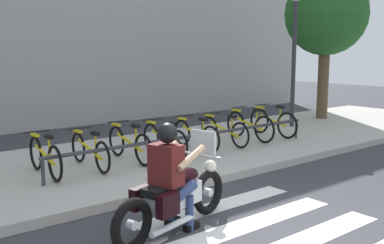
% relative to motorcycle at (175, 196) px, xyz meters
% --- Properties ---
extents(sidewalk, '(24.00, 4.40, 0.15)m').
position_rel_motorcycle_xyz_m(sidewalk, '(0.86, 3.36, -0.39)').
color(sidewalk, '#B7B2A8').
rests_on(sidewalk, ground).
extents(crosswalk_stripe_2, '(2.80, 0.40, 0.01)m').
position_rel_motorcycle_xyz_m(crosswalk_stripe_2, '(1.04, -1.27, -0.46)').
color(crosswalk_stripe_2, white).
rests_on(crosswalk_stripe_2, ground).
extents(crosswalk_stripe_3, '(2.80, 0.40, 0.01)m').
position_rel_motorcycle_xyz_m(crosswalk_stripe_3, '(1.04, -0.47, -0.46)').
color(crosswalk_stripe_3, white).
rests_on(crosswalk_stripe_3, ground).
extents(crosswalk_stripe_4, '(2.80, 0.40, 0.01)m').
position_rel_motorcycle_xyz_m(crosswalk_stripe_4, '(1.04, 0.33, -0.46)').
color(crosswalk_stripe_4, white).
rests_on(crosswalk_stripe_4, ground).
extents(motorcycle, '(2.15, 0.86, 1.24)m').
position_rel_motorcycle_xyz_m(motorcycle, '(0.00, 0.00, 0.00)').
color(motorcycle, black).
rests_on(motorcycle, ground).
extents(rider, '(0.71, 0.64, 1.44)m').
position_rel_motorcycle_xyz_m(rider, '(-0.08, -0.02, 0.37)').
color(rider, '#591919').
rests_on(rider, ground).
extents(bicycle_0, '(0.48, 1.60, 0.76)m').
position_rel_motorcycle_xyz_m(bicycle_0, '(-0.52, 3.09, 0.04)').
color(bicycle_0, black).
rests_on(bicycle_0, sidewalk).
extents(bicycle_1, '(0.48, 1.66, 0.72)m').
position_rel_motorcycle_xyz_m(bicycle_1, '(0.33, 3.09, 0.02)').
color(bicycle_1, black).
rests_on(bicycle_1, sidewalk).
extents(bicycle_2, '(0.48, 1.71, 0.77)m').
position_rel_motorcycle_xyz_m(bicycle_2, '(1.18, 3.09, 0.04)').
color(bicycle_2, black).
rests_on(bicycle_2, sidewalk).
extents(bicycle_3, '(0.48, 1.66, 0.73)m').
position_rel_motorcycle_xyz_m(bicycle_3, '(2.03, 3.09, 0.02)').
color(bicycle_3, black).
rests_on(bicycle_3, sidewalk).
extents(bicycle_4, '(0.48, 1.64, 0.73)m').
position_rel_motorcycle_xyz_m(bicycle_4, '(2.88, 3.09, 0.03)').
color(bicycle_4, black).
rests_on(bicycle_4, sidewalk).
extents(bicycle_5, '(0.48, 1.69, 0.72)m').
position_rel_motorcycle_xyz_m(bicycle_5, '(3.73, 3.09, 0.02)').
color(bicycle_5, black).
rests_on(bicycle_5, sidewalk).
extents(bicycle_6, '(0.48, 1.65, 0.79)m').
position_rel_motorcycle_xyz_m(bicycle_6, '(4.58, 3.09, 0.05)').
color(bicycle_6, black).
rests_on(bicycle_6, sidewalk).
extents(bicycle_7, '(0.48, 1.62, 0.80)m').
position_rel_motorcycle_xyz_m(bicycle_7, '(5.44, 3.09, 0.05)').
color(bicycle_7, black).
rests_on(bicycle_7, sidewalk).
extents(bike_rack, '(6.56, 0.07, 0.49)m').
position_rel_motorcycle_xyz_m(bike_rack, '(2.46, 2.53, 0.12)').
color(bike_rack, '#333338').
rests_on(bike_rack, sidewalk).
extents(street_lamp, '(0.28, 0.28, 3.95)m').
position_rel_motorcycle_xyz_m(street_lamp, '(7.04, 3.76, 1.96)').
color(street_lamp, '#2D2D33').
rests_on(street_lamp, ground).
extents(tree_near_rack, '(2.59, 2.59, 4.76)m').
position_rel_motorcycle_xyz_m(tree_near_rack, '(9.06, 4.16, 2.96)').
color(tree_near_rack, brown).
rests_on(tree_near_rack, ground).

